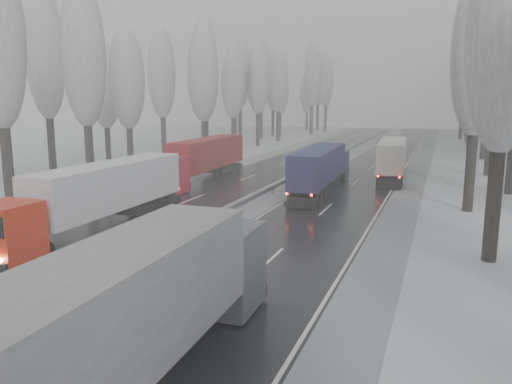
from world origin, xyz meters
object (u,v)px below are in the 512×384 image
Objects in this scene: truck_cream_box at (393,156)px; truck_red_white at (100,193)px; truck_red_red at (203,157)px; truck_blue_box at (322,166)px; truck_grey_tarp at (110,326)px; box_truck_distant at (395,134)px.

truck_red_white is (-13.86, -26.98, 0.08)m from truck_cream_box.
truck_cream_box is 30.33m from truck_red_white.
truck_cream_box is at bearing 25.95° from truck_red_red.
truck_cream_box reaches higher than truck_blue_box.
truck_red_red reaches higher than truck_cream_box.
truck_grey_tarp is 35.48m from truck_red_red.
box_truck_distant is (0.75, 55.83, -0.87)m from truck_blue_box.
truck_grey_tarp is 2.29× the size of box_truck_distant.
truck_grey_tarp reaches higher than truck_red_white.
truck_blue_box is at bearing 60.48° from truck_red_white.
truck_blue_box is 19.00m from truck_red_white.
box_truck_distant is at bearing 81.57° from truck_red_white.
truck_grey_tarp is 18.41m from truck_red_white.
truck_blue_box is 0.97× the size of truck_red_white.
truck_cream_box is (2.41, 41.40, -0.23)m from truck_grey_tarp.
truck_red_white is (-9.93, -72.47, 0.95)m from box_truck_distant.
truck_red_red is at bearing 111.35° from truck_grey_tarp.
truck_grey_tarp is 86.91m from box_truck_distant.
box_truck_distant is (-1.52, 86.89, -1.10)m from truck_grey_tarp.
truck_red_red reaches higher than truck_blue_box.
truck_red_red reaches higher than box_truck_distant.
truck_grey_tarp is at bearing -69.24° from truck_red_red.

